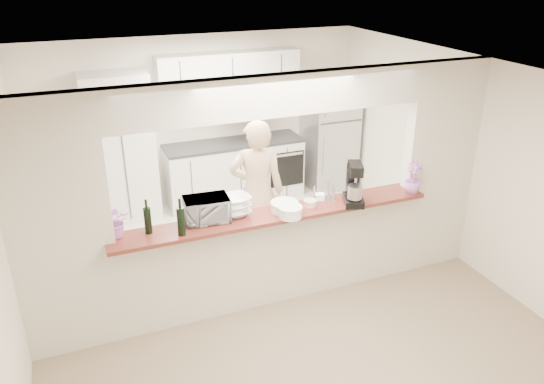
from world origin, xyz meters
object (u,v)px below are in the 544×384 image
refrigerator (329,136)px  toaster_oven (206,209)px  stand_mixer (354,185)px  person (257,192)px

refrigerator → toaster_oven: refrigerator is taller
refrigerator → stand_mixer: (-1.19, -2.79, 0.44)m
refrigerator → person: size_ratio=0.95×
toaster_oven → person: person is taller
refrigerator → toaster_oven: (-2.75, -2.60, 0.36)m
stand_mixer → person: bearing=124.1°
refrigerator → person: person is taller
refrigerator → toaster_oven: bearing=-136.6°
refrigerator → stand_mixer: size_ratio=3.72×
person → toaster_oven: bearing=64.1°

